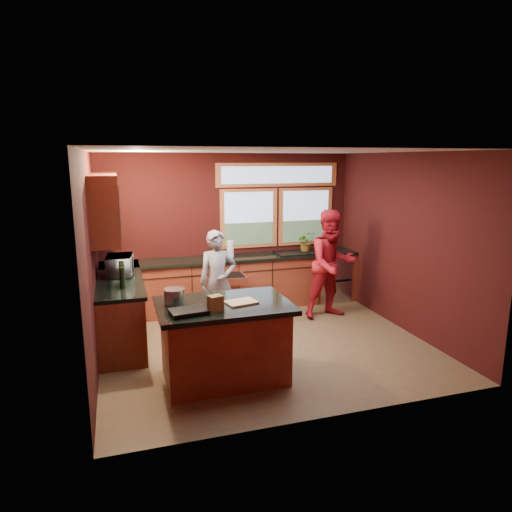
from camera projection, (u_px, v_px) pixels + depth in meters
name	position (u px, v px, depth m)	size (l,w,h in m)	color
floor	(265.00, 344.00, 6.55)	(4.50, 4.50, 0.00)	brown
room_shell	(217.00, 218.00, 6.30)	(4.52, 4.02, 2.71)	black
back_counter	(246.00, 282.00, 8.09)	(4.50, 0.64, 0.93)	#5F2316
left_counter	(120.00, 307.00, 6.68)	(0.64, 2.30, 0.93)	#5F2316
island	(224.00, 341.00, 5.43)	(1.55, 1.05, 0.95)	#5F2316
person_grey	(218.00, 282.00, 6.89)	(0.57, 0.37, 1.56)	slate
person_red	(332.00, 264.00, 7.51)	(0.87, 0.68, 1.80)	#A5131E
microwave	(120.00, 266.00, 6.64)	(0.53, 0.36, 0.30)	#999999
potted_plant	(306.00, 242.00, 8.35)	(0.33, 0.28, 0.36)	#999999
paper_towel	(230.00, 249.00, 7.89)	(0.12, 0.12, 0.28)	white
cutting_board	(241.00, 302.00, 5.34)	(0.35, 0.25, 0.02)	tan
stock_pot	(174.00, 296.00, 5.29)	(0.24, 0.24, 0.18)	#B9BABE
paper_bag	(215.00, 303.00, 5.04)	(0.15, 0.12, 0.18)	brown
black_tray	(189.00, 312.00, 4.96)	(0.40, 0.28, 0.05)	black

